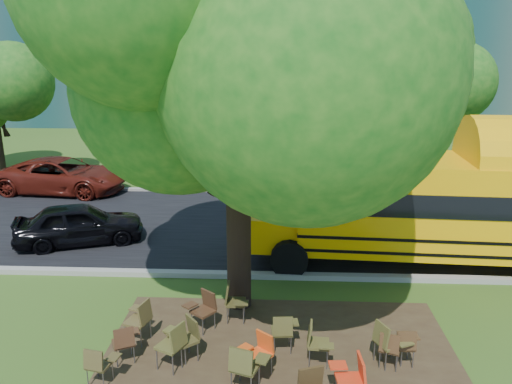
{
  "coord_description": "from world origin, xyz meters",
  "views": [
    {
      "loc": [
        0.92,
        -9.12,
        5.89
      ],
      "look_at": [
        0.3,
        4.31,
        2.0
      ],
      "focal_mm": 35.0,
      "sensor_mm": 36.0,
      "label": 1
    }
  ],
  "objects_px": {
    "chair_0": "(125,340)",
    "chair_3": "(260,350)",
    "chair_11": "(283,329)",
    "black_car": "(80,224)",
    "school_bus": "(500,207)",
    "chair_12": "(316,340)",
    "chair_1": "(99,363)",
    "chair_7": "(388,340)",
    "chair_15": "(186,335)",
    "bg_car_red": "(63,176)",
    "chair_2": "(174,341)",
    "chair_8": "(140,317)",
    "chair_4": "(245,364)",
    "chair_14": "(391,346)",
    "main_tree": "(237,45)",
    "chair_10": "(233,299)",
    "chair_13": "(405,343)",
    "chair_6": "(353,375)",
    "chair_9": "(204,306)"
  },
  "relations": [
    {
      "from": "chair_0",
      "to": "chair_3",
      "type": "relative_size",
      "value": 0.98
    },
    {
      "from": "chair_11",
      "to": "black_car",
      "type": "bearing_deg",
      "value": 133.36
    },
    {
      "from": "school_bus",
      "to": "chair_12",
      "type": "height_order",
      "value": "school_bus"
    },
    {
      "from": "chair_1",
      "to": "black_car",
      "type": "xyz_separation_m",
      "value": [
        -2.98,
        6.76,
        0.15
      ]
    },
    {
      "from": "chair_0",
      "to": "chair_7",
      "type": "height_order",
      "value": "chair_7"
    },
    {
      "from": "chair_15",
      "to": "bg_car_red",
      "type": "distance_m",
      "value": 13.63
    },
    {
      "from": "chair_1",
      "to": "chair_2",
      "type": "relative_size",
      "value": 0.84
    },
    {
      "from": "chair_15",
      "to": "bg_car_red",
      "type": "relative_size",
      "value": 0.17
    },
    {
      "from": "chair_3",
      "to": "chair_12",
      "type": "relative_size",
      "value": 0.98
    },
    {
      "from": "chair_8",
      "to": "chair_12",
      "type": "height_order",
      "value": "chair_8"
    },
    {
      "from": "chair_4",
      "to": "chair_14",
      "type": "relative_size",
      "value": 1.21
    },
    {
      "from": "school_bus",
      "to": "main_tree",
      "type": "bearing_deg",
      "value": -156.59
    },
    {
      "from": "chair_3",
      "to": "chair_11",
      "type": "distance_m",
      "value": 0.84
    },
    {
      "from": "school_bus",
      "to": "chair_10",
      "type": "height_order",
      "value": "school_bus"
    },
    {
      "from": "chair_3",
      "to": "chair_13",
      "type": "bearing_deg",
      "value": -132.46
    },
    {
      "from": "chair_3",
      "to": "chair_14",
      "type": "xyz_separation_m",
      "value": [
        2.47,
        0.28,
        -0.03
      ]
    },
    {
      "from": "chair_1",
      "to": "bg_car_red",
      "type": "xyz_separation_m",
      "value": [
        -5.89,
        12.37,
        0.24
      ]
    },
    {
      "from": "chair_4",
      "to": "school_bus",
      "type": "bearing_deg",
      "value": 59.82
    },
    {
      "from": "chair_3",
      "to": "chair_13",
      "type": "relative_size",
      "value": 1.03
    },
    {
      "from": "chair_8",
      "to": "school_bus",
      "type": "bearing_deg",
      "value": -47.52
    },
    {
      "from": "chair_8",
      "to": "chair_10",
      "type": "relative_size",
      "value": 1.04
    },
    {
      "from": "chair_0",
      "to": "chair_14",
      "type": "xyz_separation_m",
      "value": [
        5.07,
        0.06,
        -0.02
      ]
    },
    {
      "from": "main_tree",
      "to": "chair_8",
      "type": "bearing_deg",
      "value": -139.75
    },
    {
      "from": "school_bus",
      "to": "chair_14",
      "type": "relative_size",
      "value": 15.87
    },
    {
      "from": "chair_2",
      "to": "chair_6",
      "type": "bearing_deg",
      "value": -78.22
    },
    {
      "from": "chair_6",
      "to": "chair_8",
      "type": "xyz_separation_m",
      "value": [
        -4.1,
        1.72,
        -0.01
      ]
    },
    {
      "from": "chair_9",
      "to": "chair_4",
      "type": "bearing_deg",
      "value": 155.91
    },
    {
      "from": "chair_12",
      "to": "school_bus",
      "type": "bearing_deg",
      "value": 136.7
    },
    {
      "from": "chair_2",
      "to": "chair_1",
      "type": "bearing_deg",
      "value": 141.93
    },
    {
      "from": "chair_6",
      "to": "school_bus",
      "type": "bearing_deg",
      "value": -43.38
    },
    {
      "from": "main_tree",
      "to": "chair_3",
      "type": "xyz_separation_m",
      "value": [
        0.58,
        -2.58,
        -5.43
      ]
    },
    {
      "from": "chair_12",
      "to": "chair_14",
      "type": "distance_m",
      "value": 1.41
    },
    {
      "from": "chair_12",
      "to": "chair_14",
      "type": "relative_size",
      "value": 1.09
    },
    {
      "from": "chair_2",
      "to": "chair_9",
      "type": "relative_size",
      "value": 1.08
    },
    {
      "from": "chair_2",
      "to": "chair_8",
      "type": "distance_m",
      "value": 1.23
    },
    {
      "from": "chair_11",
      "to": "black_car",
      "type": "height_order",
      "value": "black_car"
    },
    {
      "from": "chair_6",
      "to": "chair_8",
      "type": "bearing_deg",
      "value": 62.64
    },
    {
      "from": "chair_0",
      "to": "chair_2",
      "type": "height_order",
      "value": "chair_2"
    },
    {
      "from": "chair_11",
      "to": "chair_14",
      "type": "xyz_separation_m",
      "value": [
        2.03,
        -0.44,
        -0.04
      ]
    },
    {
      "from": "chair_6",
      "to": "chair_14",
      "type": "distance_m",
      "value": 1.36
    },
    {
      "from": "main_tree",
      "to": "chair_2",
      "type": "xyz_separation_m",
      "value": [
        -1.04,
        -2.49,
        -5.36
      ]
    },
    {
      "from": "chair_11",
      "to": "bg_car_red",
      "type": "relative_size",
      "value": 0.16
    },
    {
      "from": "chair_3",
      "to": "chair_4",
      "type": "relative_size",
      "value": 0.88
    },
    {
      "from": "main_tree",
      "to": "school_bus",
      "type": "bearing_deg",
      "value": 20.16
    },
    {
      "from": "main_tree",
      "to": "chair_11",
      "type": "distance_m",
      "value": 5.83
    },
    {
      "from": "main_tree",
      "to": "chair_3",
      "type": "bearing_deg",
      "value": -77.25
    },
    {
      "from": "chair_3",
      "to": "chair_8",
      "type": "xyz_separation_m",
      "value": [
        -2.5,
        0.96,
        0.06
      ]
    },
    {
      "from": "chair_3",
      "to": "main_tree",
      "type": "bearing_deg",
      "value": -37.38
    },
    {
      "from": "chair_8",
      "to": "chair_4",
      "type": "bearing_deg",
      "value": -106.31
    },
    {
      "from": "chair_1",
      "to": "chair_2",
      "type": "distance_m",
      "value": 1.37
    }
  ]
}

